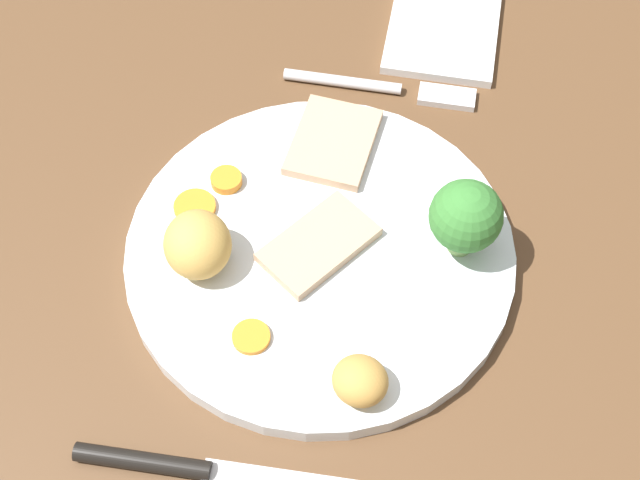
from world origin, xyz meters
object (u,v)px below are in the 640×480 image
fork (386,88)px  meat_slice_under (333,142)px  dinner_plate (320,253)px  meat_slice_main (319,244)px  carrot_coin_back (195,207)px  knife (196,470)px  roast_potato_left (198,244)px  folded_napkin (443,30)px  carrot_coin_side (226,180)px  broccoli_floret (466,217)px  carrot_coin_front (256,338)px  roast_potato_right (360,381)px

fork → meat_slice_under: bearing=-112.4°
dinner_plate → meat_slice_main: bearing=-99.1°
meat_slice_under → carrot_coin_back: 11.47cm
meat_slice_under → knife: bearing=-4.2°
roast_potato_left → folded_napkin: 29.95cm
knife → meat_slice_under: bearing=79.3°
carrot_coin_side → fork: 15.88cm
broccoli_floret → carrot_coin_side: bearing=-93.6°
meat_slice_main → carrot_coin_front: size_ratio=3.16×
folded_napkin → meat_slice_under: bearing=-20.3°
carrot_coin_back → carrot_coin_side: carrot_coin_side is taller
roast_potato_left → carrot_coin_side: (-6.83, -0.38, -1.73)cm
roast_potato_right → carrot_coin_front: 7.62cm
meat_slice_main → carrot_coin_back: bearing=-95.5°
fork → knife: knife is taller
roast_potato_left → carrot_coin_side: 7.06cm
fork → carrot_coin_front: bearing=-102.2°
roast_potato_left → carrot_coin_front: 7.49cm
carrot_coin_side → folded_napkin: bearing=149.3°
meat_slice_under → carrot_coin_front: bearing=-2.7°
fork → meat_slice_main: bearing=-98.6°
dinner_plate → folded_napkin: dinner_plate is taller
meat_slice_main → carrot_coin_front: (7.95, -2.10, -0.19)cm
roast_potato_left → carrot_coin_side: size_ratio=2.20×
roast_potato_left → folded_napkin: bearing=156.6°
roast_potato_right → carrot_coin_side: bearing=-135.3°
fork → folded_napkin: (-7.53, 3.15, 0.01)cm
meat_slice_main → meat_slice_under: bearing=-171.8°
broccoli_floret → roast_potato_left: bearing=-71.3°
carrot_coin_side → knife: bearing=12.8°
carrot_coin_side → broccoli_floret: size_ratio=0.37×
fork → knife: 33.89cm
knife → dinner_plate: bearing=72.4°
meat_slice_main → broccoli_floret: size_ratio=1.28×
dinner_plate → meat_slice_main: (-0.02, -0.11, 1.10)cm
carrot_coin_back → roast_potato_right: bearing=54.2°
broccoli_floret → folded_napkin: broccoli_floret is taller
dinner_plate → broccoli_floret: broccoli_floret is taller
meat_slice_main → carrot_coin_side: size_ratio=3.49×
dinner_plate → roast_potato_left: roast_potato_left is taller
carrot_coin_front → carrot_coin_side: size_ratio=1.10×
meat_slice_under → roast_potato_left: (12.21, -6.24, 1.68)cm
roast_potato_right → fork: roast_potato_right is taller
folded_napkin → fork: bearing=-22.7°
carrot_coin_back → folded_napkin: carrot_coin_back is taller
carrot_coin_front → broccoli_floret: 15.96cm
meat_slice_under → knife: size_ratio=0.41×
broccoli_floret → dinner_plate: bearing=-74.4°
broccoli_floret → knife: broccoli_floret is taller
roast_potato_left → roast_potato_right: (6.49, 12.78, -0.76)cm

